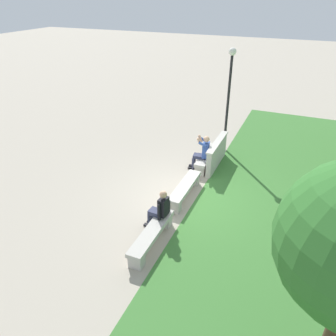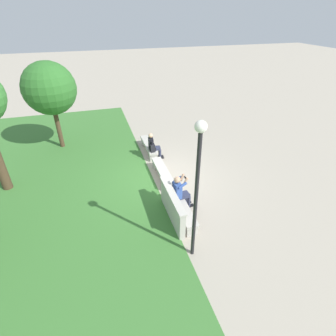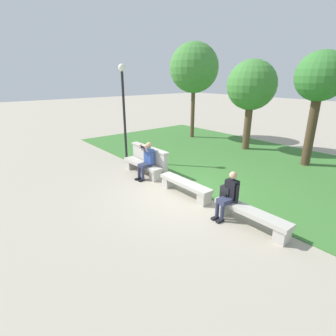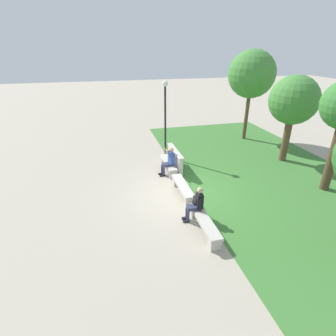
% 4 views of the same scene
% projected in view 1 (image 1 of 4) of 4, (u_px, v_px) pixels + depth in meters
% --- Properties ---
extents(ground_plane, '(80.00, 80.00, 0.00)m').
position_uv_depth(ground_plane, '(185.00, 197.00, 10.47)').
color(ground_plane, '#A89E8C').
extents(grass_strip, '(18.82, 8.00, 0.03)m').
position_uv_depth(grass_strip, '(334.00, 232.00, 8.95)').
color(grass_strip, '#3D7533').
rests_on(grass_strip, ground).
extents(bench_main, '(2.02, 0.40, 0.45)m').
position_uv_depth(bench_main, '(207.00, 157.00, 12.26)').
color(bench_main, '#B7B2A8').
rests_on(bench_main, ground).
extents(bench_near, '(2.02, 0.40, 0.45)m').
position_uv_depth(bench_near, '(185.00, 189.00, 10.33)').
color(bench_near, '#B7B2A8').
rests_on(bench_near, ground).
extents(bench_mid, '(2.02, 0.40, 0.45)m').
position_uv_depth(bench_mid, '(152.00, 235.00, 8.40)').
color(bench_mid, '#B7B2A8').
rests_on(bench_mid, ground).
extents(backrest_wall_with_plaque, '(2.11, 0.24, 1.01)m').
position_uv_depth(backrest_wall_with_plaque, '(217.00, 154.00, 12.04)').
color(backrest_wall_with_plaque, '#B7B2A8').
rests_on(backrest_wall_with_plaque, ground).
extents(person_photographer, '(0.51, 0.76, 1.32)m').
position_uv_depth(person_photographer, '(203.00, 151.00, 11.73)').
color(person_photographer, black).
rests_on(person_photographer, ground).
extents(person_distant, '(0.48, 0.69, 1.26)m').
position_uv_depth(person_distant, '(160.00, 209.00, 8.77)').
color(person_distant, black).
rests_on(person_distant, ground).
extents(backpack, '(0.28, 0.24, 0.43)m').
position_uv_depth(backpack, '(165.00, 208.00, 8.89)').
color(backpack, black).
rests_on(backpack, bench_mid).
extents(lamp_post, '(0.28, 0.28, 4.01)m').
position_uv_depth(lamp_post, '(229.00, 87.00, 12.32)').
color(lamp_post, black).
rests_on(lamp_post, ground).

